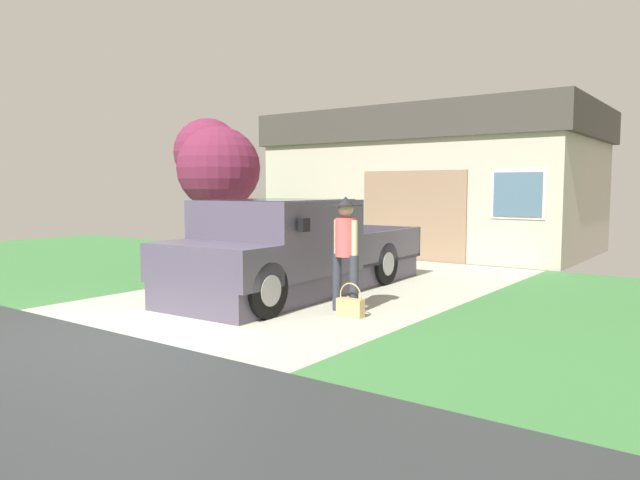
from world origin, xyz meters
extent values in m
cube|color=#B5B6A2|center=(0.00, 4.50, -0.03)|extent=(5.20, 9.00, 0.06)
cube|color=#3B783D|center=(-8.60, 4.50, -0.03)|extent=(12.00, 9.00, 0.06)
cube|color=#4B4557|center=(-0.23, 3.90, 0.21)|extent=(2.06, 5.61, 0.42)
cube|color=#4B4557|center=(-0.20, 3.16, 1.02)|extent=(2.10, 2.34, 1.21)
cube|color=#1E2833|center=(-0.20, 3.16, 1.38)|extent=(1.85, 2.15, 0.51)
cube|color=#4B4557|center=(-0.14, 1.58, 0.72)|extent=(2.05, 0.97, 0.59)
cube|color=black|center=(-0.28, 5.48, 0.45)|extent=(2.11, 2.45, 0.06)
cube|color=#4B4557|center=(0.69, 5.52, 0.72)|extent=(0.15, 2.38, 0.60)
cube|color=#4B4557|center=(-1.26, 5.45, 0.72)|extent=(0.15, 2.38, 0.60)
cube|color=#4B4557|center=(-0.33, 6.64, 0.72)|extent=(2.02, 0.13, 0.60)
cube|color=black|center=(0.94, 2.41, 1.29)|extent=(0.11, 0.18, 0.20)
cylinder|color=black|center=(0.73, 1.74, 0.40)|extent=(0.29, 0.81, 0.80)
cylinder|color=#9E9EA3|center=(0.73, 1.74, 0.40)|extent=(0.30, 0.45, 0.44)
cylinder|color=black|center=(-1.02, 1.68, 0.40)|extent=(0.29, 0.81, 0.80)
cylinder|color=#9E9EA3|center=(-1.02, 1.68, 0.40)|extent=(0.30, 0.45, 0.44)
cylinder|color=black|center=(0.60, 5.28, 0.40)|extent=(0.29, 0.81, 0.80)
cylinder|color=#9E9EA3|center=(0.60, 5.28, 0.40)|extent=(0.30, 0.45, 0.44)
cylinder|color=black|center=(-1.16, 5.21, 0.40)|extent=(0.29, 0.81, 0.80)
cylinder|color=#9E9EA3|center=(-1.16, 5.21, 0.40)|extent=(0.30, 0.45, 0.44)
cylinder|color=#333842|center=(1.60, 2.73, 0.43)|extent=(0.14, 0.14, 0.85)
cylinder|color=#333842|center=(1.26, 2.79, 0.43)|extent=(0.14, 0.14, 0.85)
cylinder|color=#E55959|center=(1.43, 2.76, 1.11)|extent=(0.30, 0.30, 0.57)
cylinder|color=beige|center=(1.61, 2.73, 1.04)|extent=(0.09, 0.09, 0.65)
cylinder|color=beige|center=(1.26, 2.79, 1.04)|extent=(0.09, 0.09, 0.65)
sphere|color=beige|center=(1.43, 2.76, 1.53)|extent=(0.23, 0.23, 0.23)
cylinder|color=#232328|center=(1.43, 2.76, 1.58)|extent=(0.50, 0.50, 0.01)
cone|color=#232328|center=(1.43, 2.76, 1.64)|extent=(0.24, 0.24, 0.13)
cube|color=tan|center=(1.67, 2.53, 0.13)|extent=(0.40, 0.15, 0.26)
torus|color=tan|center=(1.67, 2.53, 0.31)|extent=(0.36, 0.02, 0.36)
cube|color=#BEB5A3|center=(-1.37, 11.75, 1.53)|extent=(8.54, 5.33, 3.06)
cube|color=#423D38|center=(-1.37, 11.75, 3.52)|extent=(8.88, 5.54, 0.91)
cube|color=#93755B|center=(-0.70, 9.06, 1.13)|extent=(2.85, 0.06, 2.27)
cube|color=slate|center=(1.92, 9.06, 1.68)|extent=(1.10, 0.05, 1.00)
cube|color=silver|center=(1.92, 9.08, 1.68)|extent=(1.23, 0.02, 1.12)
cylinder|color=brown|center=(-4.01, 5.15, 0.93)|extent=(0.27, 0.27, 1.85)
sphere|color=maroon|center=(-4.31, 5.49, 2.67)|extent=(1.60, 1.60, 1.60)
sphere|color=maroon|center=(-3.71, 5.25, 2.28)|extent=(1.91, 1.91, 1.91)
cube|color=#286B38|center=(-3.70, 8.20, 0.55)|extent=(0.58, 0.68, 0.93)
cube|color=#1C4A27|center=(-3.70, 8.20, 1.07)|extent=(0.60, 0.71, 0.10)
cylinder|color=black|center=(-3.93, 7.93, 0.09)|extent=(0.05, 0.18, 0.18)
cylinder|color=black|center=(-3.48, 7.93, 0.09)|extent=(0.05, 0.18, 0.18)
camera|label=1|loc=(6.21, -4.45, 1.82)|focal=33.35mm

